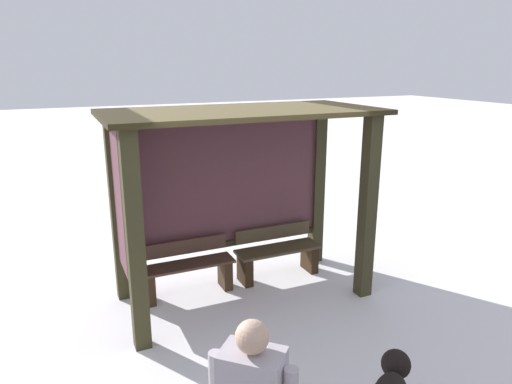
% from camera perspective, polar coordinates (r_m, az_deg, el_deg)
% --- Properties ---
extents(ground_plane, '(60.00, 60.00, 0.00)m').
position_cam_1_polar(ground_plane, '(6.45, -1.47, -12.50)').
color(ground_plane, white).
extents(bus_shelter, '(3.36, 1.64, 2.49)m').
position_cam_1_polar(bus_shelter, '(6.02, -3.56, 2.56)').
color(bus_shelter, '#332F1B').
rests_on(bus_shelter, ground).
extents(bench_left_inside, '(1.26, 0.35, 0.73)m').
position_cam_1_polar(bench_left_inside, '(6.40, -8.42, -9.46)').
color(bench_left_inside, '#493127').
rests_on(bench_left_inside, ground).
extents(bench_center_inside, '(1.26, 0.40, 0.73)m').
position_cam_1_polar(bench_center_inside, '(6.85, 2.65, -7.62)').
color(bench_center_inside, '#463926').
rests_on(bench_center_inside, ground).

